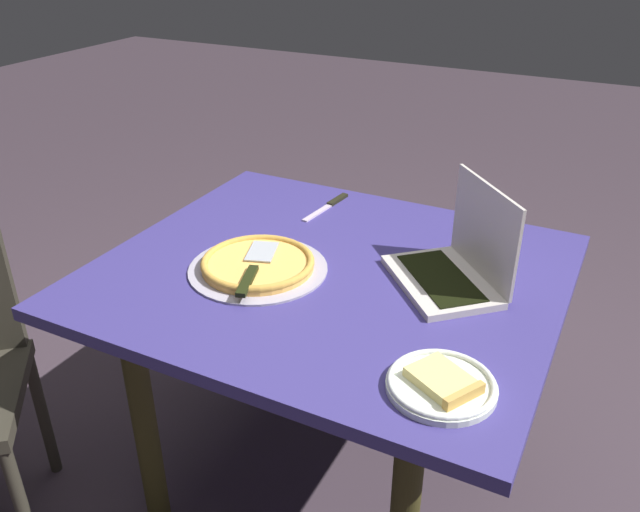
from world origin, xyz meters
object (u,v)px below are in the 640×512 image
(dining_table, at_px, (329,303))
(pizza_plate, at_px, (442,384))
(laptop, at_px, (457,262))
(pizza_tray, at_px, (258,264))
(table_knife, at_px, (330,205))

(dining_table, height_order, pizza_plate, pizza_plate)
(dining_table, distance_m, laptop, 0.36)
(dining_table, bearing_deg, laptop, -165.45)
(dining_table, relative_size, pizza_plate, 5.37)
(pizza_tray, distance_m, table_knife, 0.45)
(dining_table, xyz_separation_m, pizza_plate, (-0.41, 0.33, 0.12))
(pizza_plate, xyz_separation_m, table_knife, (0.58, -0.70, -0.01))
(laptop, bearing_deg, table_knife, -30.36)
(dining_table, xyz_separation_m, laptop, (-0.31, -0.08, 0.16))
(pizza_tray, xyz_separation_m, table_knife, (0.02, -0.45, -0.01))
(table_knife, bearing_deg, laptop, 149.64)
(laptop, relative_size, pizza_plate, 1.68)
(laptop, relative_size, table_knife, 1.53)
(dining_table, xyz_separation_m, pizza_tray, (0.16, 0.09, 0.12))
(table_knife, bearing_deg, dining_table, 115.87)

